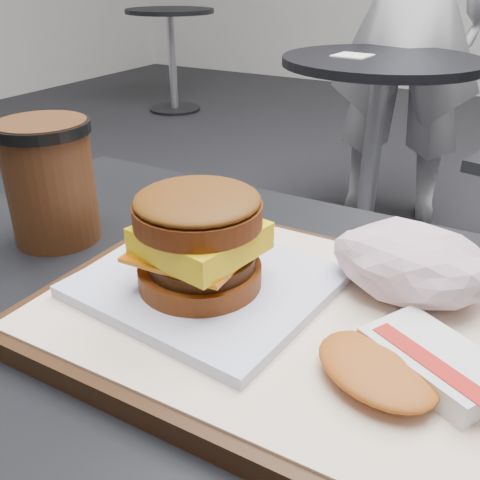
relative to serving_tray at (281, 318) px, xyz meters
The scene contains 9 objects.
serving_tray is the anchor object (origin of this frame).
breakfast_sandwich 0.08m from the serving_tray, behind, with size 0.21×0.19×0.09m.
hash_brown 0.11m from the serving_tray, 16.66° to the right, with size 0.13×0.12×0.02m.
crumpled_wrapper 0.12m from the serving_tray, 41.32° to the left, with size 0.13×0.10×0.06m, color silver, non-canonical shape.
coffee_cup 0.29m from the serving_tray, behind, with size 0.10×0.10×0.13m.
neighbor_table 1.67m from the serving_tray, 103.25° to the left, with size 0.70×0.70×0.75m.
napkin 1.65m from the serving_tray, 106.83° to the left, with size 0.12×0.12×0.00m, color white.
patron 2.09m from the serving_tray, 101.17° to the left, with size 0.63×0.41×1.73m, color silver.
bg_table_mid 3.99m from the serving_tray, 127.54° to the left, with size 0.66×0.66×0.75m.
Camera 1 is at (0.17, -0.28, 1.03)m, focal length 40.00 mm.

